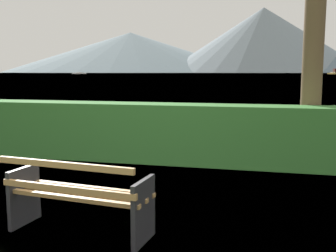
{
  "coord_description": "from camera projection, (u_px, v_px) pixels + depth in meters",
  "views": [
    {
      "loc": [
        1.91,
        -3.86,
        1.77
      ],
      "look_at": [
        0.0,
        4.11,
        0.64
      ],
      "focal_mm": 42.29,
      "sensor_mm": 36.0,
      "label": 1
    }
  ],
  "objects": [
    {
      "name": "fishing_boat_near",
      "position": [
        333.0,
        73.0,
        233.6
      ],
      "size": [
        5.27,
        7.14,
        1.48
      ],
      "color": "gold",
      "rests_on": "water_surface"
    },
    {
      "name": "water_surface",
      "position": [
        261.0,
        74.0,
        301.09
      ],
      "size": [
        620.0,
        620.0,
        0.0
      ],
      "primitive_type": "plane",
      "color": "slate",
      "rests_on": "ground_plane"
    },
    {
      "name": "distant_hills",
      "position": [
        266.0,
        46.0,
        541.57
      ],
      "size": [
        778.1,
        427.02,
        87.4
      ],
      "color": "slate",
      "rests_on": "ground_plane"
    },
    {
      "name": "sailboat_mid",
      "position": [
        79.0,
        73.0,
        261.43
      ],
      "size": [
        8.62,
        8.56,
        1.03
      ],
      "color": "silver",
      "rests_on": "water_surface"
    },
    {
      "name": "park_bench",
      "position": [
        78.0,
        197.0,
        4.29
      ],
      "size": [
        1.65,
        0.75,
        0.87
      ],
      "color": "tan",
      "rests_on": "ground_plane"
    },
    {
      "name": "hedge_row",
      "position": [
        162.0,
        133.0,
        7.78
      ],
      "size": [
        7.8,
        0.74,
        1.15
      ],
      "primitive_type": "cube",
      "color": "#387A33",
      "rests_on": "ground_plane"
    },
    {
      "name": "ground_plane",
      "position": [
        82.0,
        232.0,
        4.4
      ],
      "size": [
        1400.0,
        1400.0,
        0.0
      ],
      "primitive_type": "plane",
      "color": "#4C6B33"
    }
  ]
}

